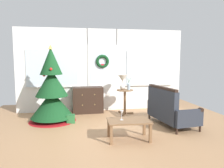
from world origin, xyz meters
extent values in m
plane|color=#AD7F56|center=(0.00, 0.00, 0.00)|extent=(6.76, 6.76, 0.00)
cube|color=white|center=(-1.52, 2.09, 1.27)|extent=(2.15, 0.08, 2.55)
cube|color=white|center=(1.52, 2.09, 1.27)|extent=(2.15, 0.08, 2.55)
cube|color=white|center=(0.00, 2.09, 2.30)|extent=(0.94, 0.08, 0.50)
cube|color=silver|center=(0.00, 2.05, 1.02)|extent=(0.90, 0.05, 2.05)
cube|color=white|center=(0.00, 2.03, 0.45)|extent=(0.78, 0.02, 0.80)
cube|color=silver|center=(0.00, 2.03, 1.40)|extent=(0.78, 0.01, 1.10)
cube|color=silver|center=(-1.52, 2.03, 1.35)|extent=(1.50, 0.01, 1.10)
cube|color=silver|center=(1.52, 2.03, 1.35)|extent=(1.50, 0.01, 1.10)
cube|color=silver|center=(-1.52, 2.02, 0.78)|extent=(1.59, 0.06, 0.03)
cube|color=silver|center=(1.52, 2.02, 0.78)|extent=(1.59, 0.06, 0.03)
torus|color=#123B1B|center=(0.00, 1.99, 1.55)|extent=(0.41, 0.09, 0.41)
cube|color=red|center=(0.00, 1.97, 1.42)|extent=(0.10, 0.02, 0.10)
cylinder|color=#4C331E|center=(-1.45, 1.03, 0.09)|extent=(0.10, 0.10, 0.19)
cone|color=red|center=(-1.45, 1.03, 0.05)|extent=(1.21, 1.21, 0.10)
cone|color=#14421E|center=(-1.45, 1.03, 0.45)|extent=(1.10, 1.10, 0.70)
cone|color=#14421E|center=(-1.45, 1.03, 1.01)|extent=(0.83, 0.83, 0.70)
cone|color=#14421E|center=(-1.45, 1.03, 1.57)|extent=(0.57, 0.57, 0.70)
cone|color=#E0BC4C|center=(-1.45, 1.03, 1.92)|extent=(0.12, 0.12, 0.12)
sphere|color=red|center=(-1.42, 0.77, 1.37)|extent=(0.07, 0.07, 0.07)
sphere|color=gold|center=(-1.30, 1.21, 1.40)|extent=(0.07, 0.07, 0.07)
sphere|color=silver|center=(-1.64, 1.38, 0.57)|extent=(0.05, 0.05, 0.05)
sphere|color=#264CB2|center=(-1.53, 1.25, 1.47)|extent=(0.06, 0.06, 0.06)
sphere|color=red|center=(-1.65, 1.24, 1.19)|extent=(0.08, 0.08, 0.08)
cube|color=black|center=(-0.48, 1.79, 0.39)|extent=(0.91, 0.45, 0.78)
sphere|color=tan|center=(-0.65, 1.56, 0.58)|extent=(0.03, 0.03, 0.03)
sphere|color=tan|center=(-0.29, 1.57, 0.58)|extent=(0.03, 0.03, 0.03)
sphere|color=tan|center=(-0.65, 1.56, 0.28)|extent=(0.03, 0.03, 0.03)
sphere|color=tan|center=(-0.29, 1.57, 0.28)|extent=(0.03, 0.03, 0.03)
cylinder|color=black|center=(1.88, -0.40, 0.07)|extent=(0.05, 0.05, 0.14)
cylinder|color=black|center=(1.71, 0.87, 0.07)|extent=(0.05, 0.05, 0.14)
cylinder|color=black|center=(1.28, -0.48, 0.07)|extent=(0.05, 0.05, 0.14)
cylinder|color=black|center=(1.12, 0.79, 0.07)|extent=(0.05, 0.05, 0.14)
cube|color=#282D38|center=(1.50, 0.20, 0.21)|extent=(0.87, 1.31, 0.14)
cube|color=#282D38|center=(1.20, 0.16, 0.59)|extent=(0.28, 1.23, 0.62)
cube|color=black|center=(1.20, 0.16, 0.93)|extent=(0.24, 1.20, 0.06)
cube|color=#282D38|center=(1.58, -0.46, 0.33)|extent=(0.67, 0.18, 0.38)
cylinder|color=black|center=(1.87, -0.42, 0.50)|extent=(0.10, 0.10, 0.09)
cube|color=#282D38|center=(1.41, 0.85, 0.33)|extent=(0.67, 0.18, 0.38)
cylinder|color=black|center=(1.70, 0.88, 0.50)|extent=(0.10, 0.10, 0.09)
cylinder|color=brown|center=(0.59, 1.45, 0.71)|extent=(0.48, 0.48, 0.02)
cylinder|color=brown|center=(0.59, 1.45, 0.35)|extent=(0.07, 0.07, 0.70)
cube|color=brown|center=(0.75, 1.45, 0.02)|extent=(0.20, 0.05, 0.04)
cube|color=brown|center=(0.51, 1.59, 0.02)|extent=(0.14, 0.20, 0.04)
cube|color=brown|center=(0.51, 1.31, 0.02)|extent=(0.14, 0.20, 0.04)
sphere|color=silver|center=(0.53, 1.49, 0.80)|extent=(0.16, 0.16, 0.16)
cylinder|color=silver|center=(0.53, 1.49, 0.93)|extent=(0.02, 0.02, 0.06)
cone|color=silver|center=(0.53, 1.49, 1.06)|extent=(0.28, 0.28, 0.20)
cylinder|color=#99ADBC|center=(0.69, 1.39, 0.80)|extent=(0.09, 0.09, 0.16)
sphere|color=#99ADBC|center=(0.69, 1.39, 0.88)|extent=(0.10, 0.10, 0.10)
cylinder|color=#4C7042|center=(0.67, 1.39, 0.98)|extent=(0.07, 0.01, 0.17)
cylinder|color=#4C7042|center=(0.69, 1.39, 0.98)|extent=(0.01, 0.01, 0.18)
cylinder|color=#4C7042|center=(0.71, 1.39, 0.98)|extent=(0.07, 0.01, 0.17)
cube|color=brown|center=(0.19, -0.60, 0.38)|extent=(0.86, 0.56, 0.03)
cube|color=brown|center=(-0.20, -0.80, 0.18)|extent=(0.05, 0.05, 0.37)
cube|color=brown|center=(0.56, -0.84, 0.18)|extent=(0.05, 0.05, 0.37)
cube|color=brown|center=(-0.18, -0.36, 0.18)|extent=(0.05, 0.05, 0.37)
cube|color=brown|center=(0.58, -0.40, 0.18)|extent=(0.05, 0.05, 0.37)
cylinder|color=silver|center=(0.05, -0.57, 0.40)|extent=(0.06, 0.06, 0.01)
cylinder|color=silver|center=(0.05, -0.57, 0.45)|extent=(0.01, 0.01, 0.10)
cone|color=silver|center=(0.05, -0.57, 0.55)|extent=(0.08, 0.08, 0.09)
cube|color=#266633|center=(-0.97, 0.78, 0.10)|extent=(0.21, 0.19, 0.21)
camera|label=1|loc=(-0.85, -4.68, 1.59)|focal=34.67mm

